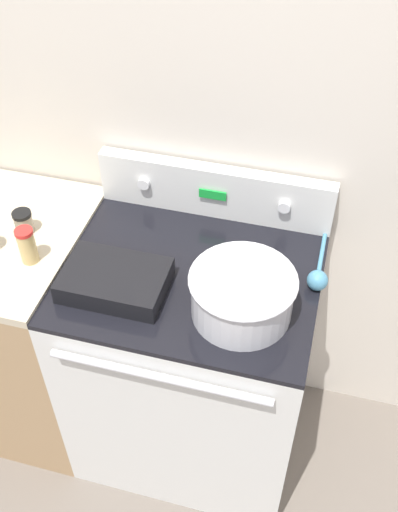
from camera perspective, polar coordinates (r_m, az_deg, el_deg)
name	(u,v)px	position (r m, az deg, el deg)	size (l,w,h in m)	color
ground_plane	(171,503)	(2.43, -2.69, -22.43)	(12.00, 12.00, 0.00)	#6B6056
kitchen_wall	(221,118)	(1.88, 2.11, 12.98)	(8.00, 0.05, 2.50)	beige
stove_range	(192,362)	(2.17, -0.63, -10.09)	(0.78, 0.67, 0.92)	silver
control_panel	(215,191)	(1.97, 1.52, 6.20)	(0.78, 0.07, 0.18)	silver
side_counter	(32,326)	(2.35, -15.59, -6.46)	(0.47, 0.64, 0.93)	tan
mixing_bowl	(242,293)	(1.66, 4.14, -3.56)	(0.30, 0.30, 0.14)	silver
casserole_dish	(115,279)	(1.77, -8.03, -2.22)	(0.30, 0.21, 0.07)	black
ladle	(318,277)	(1.80, 11.26, -1.96)	(0.06, 0.26, 0.06)	teal
spice_jar_red_cap	(27,245)	(1.87, -16.05, 0.98)	(0.06, 0.06, 0.12)	tan
spice_jar_black_cap	(24,222)	(1.99, -16.37, 3.14)	(0.06, 0.06, 0.08)	gray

